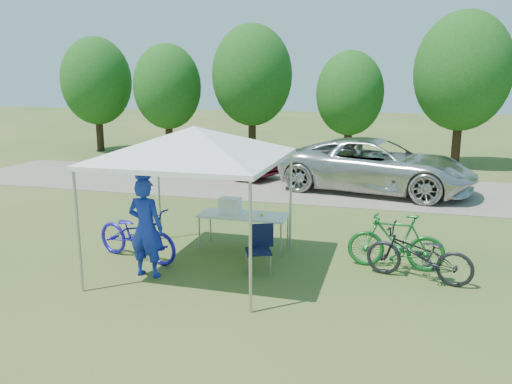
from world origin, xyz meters
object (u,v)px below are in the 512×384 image
at_px(folding_chair, 260,244).
at_px(cooler, 230,206).
at_px(sedan, 226,157).
at_px(bike_green, 396,242).
at_px(cyclist, 146,228).
at_px(folding_table, 244,216).
at_px(minivan, 376,165).
at_px(bike_dark, 419,254).
at_px(bike_blue, 137,234).

xyz_separation_m(folding_chair, cooler, (-0.96, 1.12, 0.41)).
xyz_separation_m(folding_chair, sedan, (-3.76, 9.02, 0.18)).
height_order(bike_green, sedan, sedan).
relative_size(folding_chair, sedan, 0.21).
bearing_deg(cyclist, sedan, -76.59).
relative_size(folding_table, minivan, 0.31).
distance_m(cooler, sedan, 8.38).
bearing_deg(cooler, folding_chair, -49.56).
bearing_deg(bike_dark, minivan, -159.06).
relative_size(cooler, bike_green, 0.25).
height_order(folding_chair, cooler, cooler).
relative_size(folding_table, bike_dark, 0.99).
xyz_separation_m(cyclist, bike_green, (4.40, 1.60, -0.38)).
relative_size(cyclist, bike_green, 1.02).
bearing_deg(folding_table, bike_blue, -148.30).
xyz_separation_m(minivan, sedan, (-5.56, 1.34, -0.16)).
height_order(cyclist, bike_dark, cyclist).
relative_size(bike_blue, bike_green, 1.10).
relative_size(folding_table, bike_green, 1.04).
bearing_deg(cooler, bike_dark, -11.87).
relative_size(bike_dark, sedan, 0.45).
xyz_separation_m(folding_table, minivan, (2.45, 6.56, 0.14)).
distance_m(bike_blue, sedan, 9.15).
relative_size(folding_chair, minivan, 0.15).
xyz_separation_m(folding_chair, cyclist, (-1.93, -0.79, 0.39)).
bearing_deg(minivan, cooler, 168.27).
height_order(folding_table, sedan, sedan).
relative_size(bike_dark, minivan, 0.31).
xyz_separation_m(folding_table, folding_chair, (0.66, -1.12, -0.20)).
height_order(folding_chair, cyclist, cyclist).
xyz_separation_m(cyclist, bike_blue, (-0.61, 0.75, -0.40)).
height_order(bike_blue, sedan, sedan).
height_order(folding_table, cooler, cooler).
xyz_separation_m(folding_table, bike_green, (3.12, -0.32, -0.18)).
distance_m(folding_table, bike_blue, 2.23).
distance_m(folding_table, cooler, 0.37).
distance_m(cyclist, bike_blue, 1.05).
bearing_deg(folding_chair, bike_blue, 157.90).
bearing_deg(minivan, cyclist, 167.30).
distance_m(cyclist, bike_dark, 4.94).
height_order(folding_table, bike_blue, bike_blue).
relative_size(folding_table, folding_chair, 2.09).
distance_m(minivan, sedan, 5.72).
distance_m(folding_table, minivan, 7.00).
height_order(bike_blue, bike_green, bike_green).
distance_m(cooler, minivan, 7.11).
height_order(folding_table, bike_green, bike_green).
xyz_separation_m(cyclist, minivan, (3.73, 8.47, -0.05)).
height_order(minivan, sedan, minivan).
distance_m(cooler, bike_blue, 2.01).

